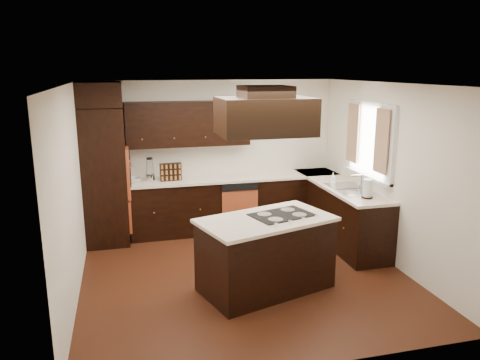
{
  "coord_description": "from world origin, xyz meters",
  "views": [
    {
      "loc": [
        -1.48,
        -5.62,
        2.69
      ],
      "look_at": [
        0.1,
        0.6,
        1.15
      ],
      "focal_mm": 35.0,
      "sensor_mm": 36.0,
      "label": 1
    }
  ],
  "objects_px": {
    "island": "(266,255)",
    "range_hood": "(265,116)",
    "oven_column": "(105,176)",
    "spice_rack": "(171,172)"
  },
  "relations": [
    {
      "from": "island",
      "to": "spice_rack",
      "type": "relative_size",
      "value": 4.51
    },
    {
      "from": "range_hood",
      "to": "spice_rack",
      "type": "xyz_separation_m",
      "value": [
        -0.86,
        2.32,
        -1.1
      ]
    },
    {
      "from": "range_hood",
      "to": "spice_rack",
      "type": "relative_size",
      "value": 3.07
    },
    {
      "from": "oven_column",
      "to": "spice_rack",
      "type": "height_order",
      "value": "oven_column"
    },
    {
      "from": "range_hood",
      "to": "spice_rack",
      "type": "bearing_deg",
      "value": 110.28
    },
    {
      "from": "island",
      "to": "range_hood",
      "type": "height_order",
      "value": "range_hood"
    },
    {
      "from": "island",
      "to": "range_hood",
      "type": "distance_m",
      "value": 1.72
    },
    {
      "from": "oven_column",
      "to": "range_hood",
      "type": "relative_size",
      "value": 2.02
    },
    {
      "from": "island",
      "to": "spice_rack",
      "type": "distance_m",
      "value": 2.5
    },
    {
      "from": "island",
      "to": "range_hood",
      "type": "bearing_deg",
      "value": -142.59
    }
  ]
}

